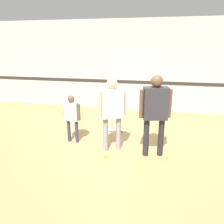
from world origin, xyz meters
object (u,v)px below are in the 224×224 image
racket_spare_on_floor (112,129)px  person_student_left (72,114)px  tennis_ball_stray_left (169,133)px  person_student_right (155,108)px  tennis_ball_by_spare_racket (115,131)px  tennis_ball_near_instructor (106,156)px  person_instructor (112,107)px

racket_spare_on_floor → person_student_left: bearing=-106.6°
person_student_left → tennis_ball_stray_left: bearing=27.8°
person_student_right → tennis_ball_by_spare_racket: size_ratio=26.62×
person_student_right → tennis_ball_stray_left: person_student_right is taller
person_student_right → tennis_ball_near_instructor: bearing=4.8°
racket_spare_on_floor → tennis_ball_by_spare_racket: tennis_ball_by_spare_racket is taller
person_student_left → racket_spare_on_floor: (0.78, 0.97, -0.72)m
person_instructor → tennis_ball_near_instructor: size_ratio=25.13×
person_student_right → racket_spare_on_floor: size_ratio=3.21×
tennis_ball_near_instructor → racket_spare_on_floor: bearing=97.2°
tennis_ball_near_instructor → tennis_ball_stray_left: bearing=49.0°
person_student_left → person_instructor: bearing=-7.3°
person_instructor → tennis_ball_near_instructor: bearing=-124.6°
person_instructor → racket_spare_on_floor: bearing=76.5°
tennis_ball_by_spare_racket → person_student_right: bearing=-46.3°
tennis_ball_by_spare_racket → tennis_ball_near_instructor: bearing=-86.1°
person_instructor → person_student_left: (-1.04, 0.23, -0.30)m
person_instructor → person_student_left: person_instructor is taller
tennis_ball_near_instructor → tennis_ball_stray_left: size_ratio=1.00×
tennis_ball_by_spare_racket → person_student_left: bearing=-136.5°
person_student_right → person_student_left: bearing=-21.7°
tennis_ball_near_instructor → tennis_ball_by_spare_racket: size_ratio=1.00×
person_student_left → tennis_ball_by_spare_racket: bearing=48.8°
racket_spare_on_floor → tennis_ball_by_spare_racket: (0.10, -0.13, 0.02)m
racket_spare_on_floor → tennis_ball_near_instructor: bearing=-60.6°
tennis_ball_near_instructor → person_student_right: bearing=18.1°
racket_spare_on_floor → tennis_ball_near_instructor: (0.20, -1.59, 0.02)m
tennis_ball_by_spare_racket → tennis_ball_stray_left: bearing=5.5°
tennis_ball_near_instructor → person_instructor: bearing=81.1°
tennis_ball_near_instructor → tennis_ball_by_spare_racket: 1.46m
person_student_right → tennis_ball_near_instructor: (-0.99, -0.32, -1.05)m
racket_spare_on_floor → tennis_ball_stray_left: 1.59m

